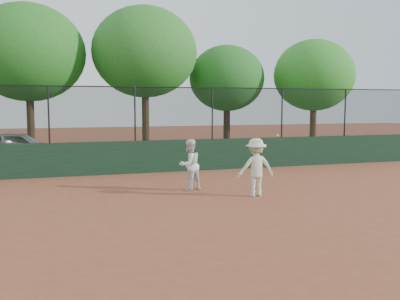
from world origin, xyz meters
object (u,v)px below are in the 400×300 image
object	(u,v)px
player_main	(256,167)
tree_1	(28,53)
tree_4	(314,75)
player_second	(190,165)
parked_car	(16,148)
tree_3	(227,79)
tree_2	(145,52)

from	to	relation	value
player_main	tree_1	world-z (taller)	tree_1
tree_1	tree_4	bearing A→B (deg)	-1.79
tree_1	tree_4	size ratio (longest dim) A/B	1.18
player_second	player_main	distance (m)	2.05
parked_car	tree_3	xyz separation A→B (m)	(10.44, 2.91, 3.18)
parked_car	tree_1	size ratio (longest dim) A/B	0.61
parked_car	tree_3	size ratio (longest dim) A/B	0.76
parked_car	tree_1	bearing A→B (deg)	-10.05
tree_1	player_second	bearing A→B (deg)	-63.14
tree_1	tree_3	world-z (taller)	tree_1
player_second	player_main	xyz separation A→B (m)	(1.52, -1.37, 0.04)
parked_car	tree_3	distance (m)	11.30
player_second	tree_1	distance (m)	11.66
tree_2	tree_1	bearing A→B (deg)	176.05
parked_car	tree_3	world-z (taller)	tree_3
player_second	player_main	world-z (taller)	player_main
tree_2	tree_4	bearing A→B (deg)	-0.56
player_main	tree_2	bearing A→B (deg)	95.72
tree_4	player_second	bearing A→B (deg)	-136.85
tree_1	tree_3	distance (m)	10.04
tree_1	tree_2	xyz separation A→B (m)	(5.37, -0.37, 0.17)
tree_2	tree_4	xyz separation A→B (m)	(9.43, -0.09, -0.95)
tree_2	tree_3	xyz separation A→B (m)	(4.61, 0.78, -1.15)
player_main	tree_2	size ratio (longest dim) A/B	0.24
player_second	tree_3	size ratio (longest dim) A/B	0.27
parked_car	player_main	world-z (taller)	player_main
parked_car	tree_4	bearing A→B (deg)	-81.96
player_second	tree_1	size ratio (longest dim) A/B	0.21
tree_2	tree_3	size ratio (longest dim) A/B	1.28
tree_2	tree_3	world-z (taller)	tree_2
player_main	tree_1	xyz separation A→B (m)	(-6.44, 11.09, 4.10)
player_main	tree_3	distance (m)	12.43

